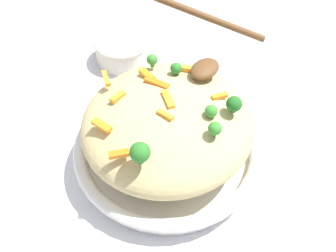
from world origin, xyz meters
TOP-DOWN VIEW (x-y plane):
  - ground_plane at (0.00, 0.00)m, footprint 2.40×2.40m
  - serving_bowl at (0.00, 0.00)m, footprint 0.32×0.32m
  - pasta_mound at (0.00, 0.00)m, footprint 0.28×0.27m
  - carrot_piece_0 at (-0.02, 0.11)m, footprint 0.03×0.03m
  - carrot_piece_1 at (-0.11, -0.01)m, footprint 0.03×0.03m
  - carrot_piece_2 at (-0.00, -0.00)m, footprint 0.03×0.04m
  - carrot_piece_3 at (-0.09, 0.05)m, footprint 0.01×0.03m
  - carrot_piece_4 at (0.02, 0.04)m, footprint 0.01×0.04m
  - carrot_piece_5 at (0.06, -0.05)m, footprint 0.02×0.02m
  - carrot_piece_6 at (0.03, 0.06)m, footprint 0.02×0.03m
  - carrot_piece_7 at (-0.04, 0.07)m, footprint 0.03×0.01m
  - carrot_piece_8 at (0.08, 0.01)m, footprint 0.02×0.04m
  - carrot_piece_9 at (-0.03, -0.02)m, footprint 0.01×0.03m
  - broccoli_floret_0 at (0.02, -0.06)m, footprint 0.02×0.02m
  - broccoli_floret_1 at (0.05, -0.08)m, footprint 0.02×0.02m
  - broccoli_floret_2 at (-0.11, -0.04)m, footprint 0.03×0.03m
  - broccoli_floret_3 at (0.05, 0.07)m, footprint 0.02×0.02m
  - broccoli_floret_4 at (0.06, 0.03)m, footprint 0.02×0.02m
  - broccoli_floret_5 at (-0.01, -0.09)m, footprint 0.02×0.02m
  - serving_spoon at (0.12, 0.01)m, footprint 0.16×0.17m
  - companion_bowl at (0.16, 0.25)m, footprint 0.12×0.12m

SIDE VIEW (x-z plane):
  - ground_plane at x=0.00m, z-range 0.00..0.00m
  - serving_bowl at x=0.00m, z-range 0.00..0.05m
  - companion_bowl at x=0.16m, z-range 0.00..0.06m
  - pasta_mound at x=0.00m, z-range 0.04..0.14m
  - carrot_piece_3 at x=-0.09m, z-range 0.13..0.14m
  - carrot_piece_5 at x=0.06m, z-range 0.13..0.14m
  - carrot_piece_0 at x=-0.02m, z-range 0.13..0.14m
  - carrot_piece_1 at x=-0.11m, z-range 0.13..0.14m
  - carrot_piece_7 at x=-0.04m, z-range 0.13..0.14m
  - carrot_piece_8 at x=0.08m, z-range 0.13..0.14m
  - carrot_piece_6 at x=0.03m, z-range 0.14..0.14m
  - carrot_piece_4 at x=0.02m, z-range 0.14..0.15m
  - carrot_piece_9 at x=-0.03m, z-range 0.14..0.15m
  - carrot_piece_2 at x=0.00m, z-range 0.14..0.15m
  - broccoli_floret_0 at x=0.02m, z-range 0.14..0.16m
  - broccoli_floret_5 at x=-0.01m, z-range 0.14..0.16m
  - broccoli_floret_4 at x=0.06m, z-range 0.14..0.16m
  - broccoli_floret_3 at x=0.05m, z-range 0.14..0.16m
  - broccoli_floret_1 at x=0.05m, z-range 0.14..0.16m
  - broccoli_floret_2 at x=-0.11m, z-range 0.14..0.17m
  - serving_spoon at x=0.12m, z-range 0.12..0.20m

